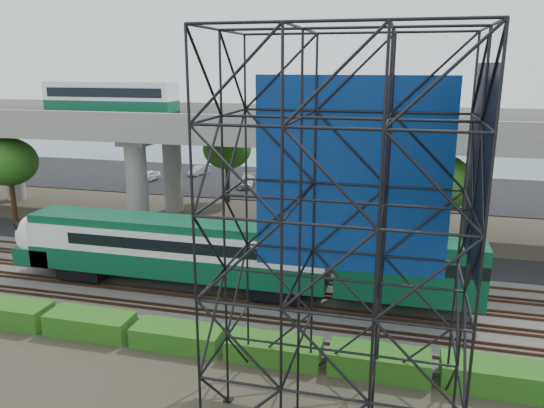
# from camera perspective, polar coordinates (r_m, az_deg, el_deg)

# --- Properties ---
(ground) EXTENTS (140.00, 140.00, 0.00)m
(ground) POSITION_cam_1_polar(r_m,az_deg,el_deg) (32.09, -8.51, -10.91)
(ground) COLOR #474233
(ground) RESTS_ON ground
(ballast_bed) EXTENTS (90.00, 12.00, 0.20)m
(ballast_bed) POSITION_cam_1_polar(r_m,az_deg,el_deg) (33.72, -7.20, -9.36)
(ballast_bed) COLOR slate
(ballast_bed) RESTS_ON ground
(service_road) EXTENTS (90.00, 5.00, 0.08)m
(service_road) POSITION_cam_1_polar(r_m,az_deg,el_deg) (41.19, -2.90, -4.80)
(service_road) COLOR black
(service_road) RESTS_ON ground
(parking_lot) EXTENTS (90.00, 18.00, 0.08)m
(parking_lot) POSITION_cam_1_polar(r_m,az_deg,el_deg) (63.17, 3.37, 2.13)
(parking_lot) COLOR black
(parking_lot) RESTS_ON ground
(harbor_water) EXTENTS (140.00, 40.00, 0.03)m
(harbor_water) POSITION_cam_1_polar(r_m,az_deg,el_deg) (84.50, 6.24, 5.26)
(harbor_water) COLOR #405E6A
(harbor_water) RESTS_ON ground
(rail_tracks) EXTENTS (90.00, 9.52, 0.16)m
(rail_tracks) POSITION_cam_1_polar(r_m,az_deg,el_deg) (33.65, -7.21, -9.08)
(rail_tracks) COLOR #472D1E
(rail_tracks) RESTS_ON ballast_bed
(commuter_train) EXTENTS (29.30, 3.06, 4.30)m
(commuter_train) POSITION_cam_1_polar(r_m,az_deg,el_deg) (32.59, -6.89, -4.95)
(commuter_train) COLOR black
(commuter_train) RESTS_ON rail_tracks
(overpass) EXTENTS (80.00, 12.00, 12.40)m
(overpass) POSITION_cam_1_polar(r_m,az_deg,el_deg) (44.73, -2.21, 7.55)
(overpass) COLOR #9E9B93
(overpass) RESTS_ON ground
(scaffold_tower) EXTENTS (9.36, 6.36, 15.00)m
(scaffold_tower) POSITION_cam_1_polar(r_m,az_deg,el_deg) (19.74, 7.34, -4.08)
(scaffold_tower) COLOR black
(scaffold_tower) RESTS_ON ground
(hedge_strip) EXTENTS (34.60, 1.80, 1.20)m
(hedge_strip) POSITION_cam_1_polar(r_m,az_deg,el_deg) (27.97, -10.07, -13.77)
(hedge_strip) COLOR #215112
(hedge_strip) RESTS_ON ground
(trees) EXTENTS (40.94, 16.94, 7.69)m
(trees) POSITION_cam_1_polar(r_m,az_deg,el_deg) (46.44, -6.45, 4.44)
(trees) COLOR #382314
(trees) RESTS_ON ground
(suv) EXTENTS (5.34, 3.71, 1.36)m
(suv) POSITION_cam_1_polar(r_m,az_deg,el_deg) (42.84, -11.55, -3.30)
(suv) COLOR black
(suv) RESTS_ON service_road
(parked_cars) EXTENTS (36.96, 9.46, 1.28)m
(parked_cars) POSITION_cam_1_polar(r_m,az_deg,el_deg) (62.42, 3.19, 2.58)
(parked_cars) COLOR silver
(parked_cars) RESTS_ON parking_lot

